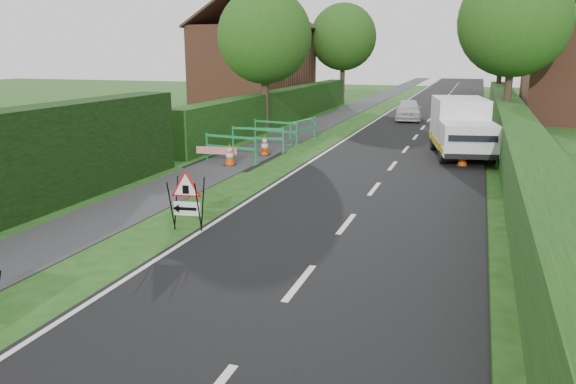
# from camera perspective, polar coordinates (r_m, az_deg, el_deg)

# --- Properties ---
(ground) EXTENTS (120.00, 120.00, 0.00)m
(ground) POSITION_cam_1_polar(r_m,az_deg,el_deg) (9.71, -15.08, -9.33)
(ground) COLOR #194714
(ground) RESTS_ON ground
(road_surface) EXTENTS (6.00, 90.00, 0.02)m
(road_surface) POSITION_cam_1_polar(r_m,az_deg,el_deg) (42.59, 15.24, 8.47)
(road_surface) COLOR black
(road_surface) RESTS_ON ground
(footpath) EXTENTS (2.00, 90.00, 0.02)m
(footpath) POSITION_cam_1_polar(r_m,az_deg,el_deg) (43.28, 7.88, 8.90)
(footpath) COLOR #2D2D30
(footpath) RESTS_ON ground
(hedge_west_far) EXTENTS (1.00, 24.00, 1.80)m
(hedge_west_far) POSITION_cam_1_polar(r_m,az_deg,el_deg) (31.27, -0.35, 7.10)
(hedge_west_far) COLOR #14380F
(hedge_west_far) RESTS_ON ground
(hedge_east) EXTENTS (1.20, 50.00, 1.50)m
(hedge_east) POSITION_cam_1_polar(r_m,az_deg,el_deg) (23.69, 21.82, 3.86)
(hedge_east) COLOR #14380F
(hedge_east) RESTS_ON ground
(house_west) EXTENTS (7.50, 7.40, 7.88)m
(house_west) POSITION_cam_1_polar(r_m,az_deg,el_deg) (40.30, -3.46, 12.76)
(house_west) COLOR brown
(house_west) RESTS_ON ground
(house_east_b) EXTENTS (7.50, 7.40, 7.88)m
(house_east_b) POSITION_cam_1_polar(r_m,az_deg,el_deg) (49.83, 27.19, 11.51)
(house_east_b) COLOR brown
(house_east_b) RESTS_ON ground
(tree_nw) EXTENTS (4.40, 4.40, 6.70)m
(tree_nw) POSITION_cam_1_polar(r_m,az_deg,el_deg) (27.15, -2.39, 15.52)
(tree_nw) COLOR #2D2116
(tree_nw) RESTS_ON ground
(tree_ne) EXTENTS (5.20, 5.20, 7.79)m
(tree_ne) POSITION_cam_1_polar(r_m,az_deg,el_deg) (29.41, 22.02, 15.79)
(tree_ne) COLOR #2D2116
(tree_ne) RESTS_ON ground
(tree_fw) EXTENTS (4.80, 4.80, 7.24)m
(tree_fw) POSITION_cam_1_polar(r_m,az_deg,el_deg) (42.48, 5.64, 15.39)
(tree_fw) COLOR #2D2116
(tree_fw) RESTS_ON ground
(tree_fe) EXTENTS (4.20, 4.20, 6.33)m
(tree_fe) POSITION_cam_1_polar(r_m,az_deg,el_deg) (45.37, 20.91, 13.71)
(tree_fe) COLOR #2D2116
(tree_fe) RESTS_ON ground
(triangle_sign) EXTENTS (0.87, 0.87, 1.13)m
(triangle_sign) POSITION_cam_1_polar(r_m,az_deg,el_deg) (12.17, -10.45, -0.40)
(triangle_sign) COLOR black
(triangle_sign) RESTS_ON ground
(works_van) EXTENTS (2.61, 4.86, 2.10)m
(works_van) POSITION_cam_1_polar(r_m,az_deg,el_deg) (21.72, 17.18, 6.39)
(works_van) COLOR silver
(works_van) RESTS_ON ground
(traffic_cone_0) EXTENTS (0.38, 0.38, 0.79)m
(traffic_cone_0) POSITION_cam_1_polar(r_m,az_deg,el_deg) (19.89, 17.34, 3.61)
(traffic_cone_0) COLOR black
(traffic_cone_0) RESTS_ON ground
(traffic_cone_1) EXTENTS (0.38, 0.38, 0.79)m
(traffic_cone_1) POSITION_cam_1_polar(r_m,az_deg,el_deg) (21.58, 18.02, 4.33)
(traffic_cone_1) COLOR black
(traffic_cone_1) RESTS_ON ground
(traffic_cone_2) EXTENTS (0.38, 0.38, 0.79)m
(traffic_cone_2) POSITION_cam_1_polar(r_m,az_deg,el_deg) (23.74, 17.49, 5.20)
(traffic_cone_2) COLOR black
(traffic_cone_2) RESTS_ON ground
(traffic_cone_3) EXTENTS (0.38, 0.38, 0.79)m
(traffic_cone_3) POSITION_cam_1_polar(r_m,az_deg,el_deg) (19.21, -5.94, 3.82)
(traffic_cone_3) COLOR black
(traffic_cone_3) RESTS_ON ground
(traffic_cone_4) EXTENTS (0.38, 0.38, 0.79)m
(traffic_cone_4) POSITION_cam_1_polar(r_m,az_deg,el_deg) (21.07, -2.39, 4.79)
(traffic_cone_4) COLOR black
(traffic_cone_4) RESTS_ON ground
(ped_barrier_0) EXTENTS (2.09, 0.63, 1.00)m
(ped_barrier_0) POSITION_cam_1_polar(r_m,az_deg,el_deg) (19.65, -5.84, 4.76)
(ped_barrier_0) COLOR #178241
(ped_barrier_0) RESTS_ON ground
(ped_barrier_1) EXTENTS (2.09, 0.59, 1.00)m
(ped_barrier_1) POSITION_cam_1_polar(r_m,az_deg,el_deg) (21.70, -3.09, 5.69)
(ped_barrier_1) COLOR #178241
(ped_barrier_1) RESTS_ON ground
(ped_barrier_2) EXTENTS (2.09, 0.69, 1.00)m
(ped_barrier_2) POSITION_cam_1_polar(r_m,az_deg,el_deg) (23.68, -1.26, 6.40)
(ped_barrier_2) COLOR #178241
(ped_barrier_2) RESTS_ON ground
(ped_barrier_3) EXTENTS (0.83, 2.08, 1.00)m
(ped_barrier_3) POSITION_cam_1_polar(r_m,az_deg,el_deg) (24.11, 1.54, 6.54)
(ped_barrier_3) COLOR #178241
(ped_barrier_3) RESTS_ON ground
(redwhite_plank) EXTENTS (1.50, 0.14, 0.25)m
(redwhite_plank) POSITION_cam_1_polar(r_m,az_deg,el_deg) (19.74, -7.23, 2.91)
(redwhite_plank) COLOR red
(redwhite_plank) RESTS_ON ground
(hatchback_car) EXTENTS (1.82, 3.65, 1.20)m
(hatchback_car) POSITION_cam_1_polar(r_m,az_deg,el_deg) (32.85, 12.12, 8.17)
(hatchback_car) COLOR silver
(hatchback_car) RESTS_ON ground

